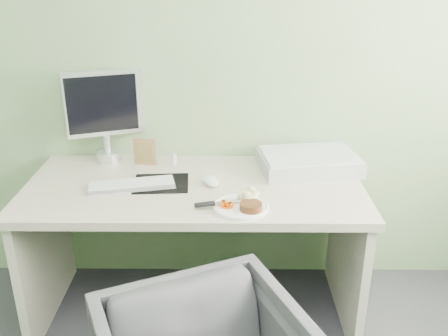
{
  "coord_description": "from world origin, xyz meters",
  "views": [
    {
      "loc": [
        0.16,
        -0.52,
        1.72
      ],
      "look_at": [
        0.14,
        1.5,
        0.87
      ],
      "focal_mm": 40.0,
      "sensor_mm": 36.0,
      "label": 1
    }
  ],
  "objects_px": {
    "desk": "(195,219)",
    "plate": "(241,207)",
    "scanner": "(309,162)",
    "monitor": "(105,111)"
  },
  "relations": [
    {
      "from": "desk",
      "to": "plate",
      "type": "distance_m",
      "value": 0.38
    },
    {
      "from": "scanner",
      "to": "monitor",
      "type": "height_order",
      "value": "monitor"
    },
    {
      "from": "monitor",
      "to": "plate",
      "type": "bearing_deg",
      "value": -58.24
    },
    {
      "from": "scanner",
      "to": "plate",
      "type": "bearing_deg",
      "value": -137.37
    },
    {
      "from": "plate",
      "to": "monitor",
      "type": "distance_m",
      "value": 0.92
    },
    {
      "from": "plate",
      "to": "monitor",
      "type": "relative_size",
      "value": 0.5
    },
    {
      "from": "scanner",
      "to": "desk",
      "type": "bearing_deg",
      "value": -169.73
    },
    {
      "from": "plate",
      "to": "scanner",
      "type": "relative_size",
      "value": 0.5
    },
    {
      "from": "desk",
      "to": "plate",
      "type": "bearing_deg",
      "value": -47.89
    },
    {
      "from": "scanner",
      "to": "monitor",
      "type": "bearing_deg",
      "value": 165.05
    }
  ]
}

